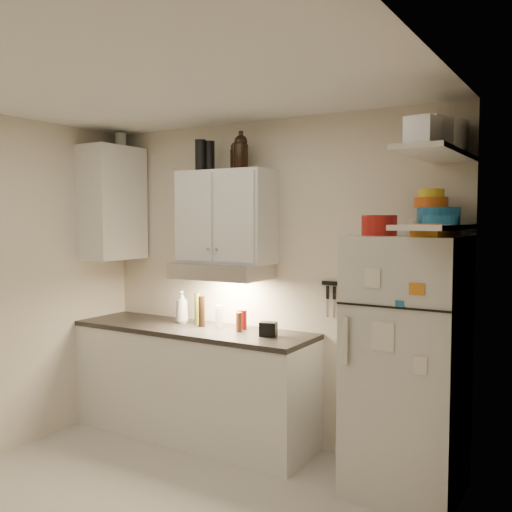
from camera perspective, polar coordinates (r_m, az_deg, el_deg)
The scene contains 34 objects.
ceiling at distance 3.50m, azimuth -11.75°, elevation 16.90°, with size 3.20×3.00×0.02m, color white.
back_wall at distance 4.65m, azimuth 1.28°, elevation -2.56°, with size 3.20×0.02×2.60m, color beige.
right_wall at distance 2.64m, azimuth 15.36°, elevation -7.49°, with size 0.02×3.00×2.60m, color beige.
base_cabinet at distance 4.87m, azimuth -6.37°, elevation -12.62°, with size 2.10×0.60×0.88m, color white.
countertop at distance 4.76m, azimuth -6.41°, elevation -7.30°, with size 2.10×0.62×0.04m, color #2A2624.
upper_cabinet at distance 4.64m, azimuth -3.02°, elevation 3.92°, with size 0.80×0.33×0.75m, color white.
side_cabinet at distance 5.27m, azimuth -14.16°, elevation 5.14°, with size 0.33×0.55×1.00m, color white.
range_hood at distance 4.60m, azimuth -3.46°, elevation -1.51°, with size 0.76×0.46×0.12m, color silver.
fridge at distance 3.92m, azimuth 14.86°, elevation -10.54°, with size 0.70×0.68×1.70m, color silver.
shelf_hi at distance 3.65m, azimuth 17.66°, elevation 9.72°, with size 0.30×0.95×0.03m, color white.
shelf_lo at distance 3.62m, azimuth 17.52°, elevation 2.79°, with size 0.30×0.95×0.03m, color white.
knife_strip at distance 4.32m, azimuth 9.18°, elevation -2.82°, with size 0.42×0.02×0.03m, color black.
dutch_oven at distance 3.80m, azimuth 12.22°, elevation 3.01°, with size 0.23×0.23×0.13m, color #A41813.
book_stack at distance 3.59m, azimuth 17.42°, elevation 2.46°, with size 0.19×0.24×0.08m, color orange.
spice_jar at distance 3.79m, azimuth 15.40°, elevation 2.75°, with size 0.06×0.06×0.11m, color silver.
stock_pot at distance 3.97m, azimuth 18.22°, elevation 11.04°, with size 0.31×0.31×0.22m, color silver.
tin_a at distance 3.61m, azimuth 17.09°, elevation 11.59°, with size 0.19×0.17×0.19m, color #AAAAAD.
tin_b at distance 3.36m, azimuth 16.30°, elevation 11.89°, with size 0.16×0.16×0.16m, color #AAAAAD.
bowl_teal at distance 3.90m, azimuth 17.78°, elevation 3.86°, with size 0.27×0.27×0.11m, color #1B6497.
bowl_orange at distance 3.92m, azimuth 17.08°, elevation 5.15°, with size 0.22×0.22×0.07m, color #D35613.
bowl_yellow at distance 3.92m, azimuth 17.10°, elevation 6.02°, with size 0.17×0.17×0.05m, color yellow.
plates at distance 3.59m, azimuth 18.02°, elevation 3.44°, with size 0.22×0.22×0.05m, color #1B6497.
growler_a at distance 4.66m, azimuth -1.98°, elevation 10.00°, with size 0.10×0.10×0.24m, color black, non-canonical shape.
growler_b at distance 4.51m, azimuth -1.52°, elevation 10.41°, with size 0.11×0.11×0.27m, color black, non-canonical shape.
thermos_a at distance 4.74m, azimuth -4.68°, elevation 9.92°, with size 0.08×0.08×0.24m, color black.
thermos_b at distance 4.72m, azimuth -5.58°, elevation 9.98°, with size 0.09×0.09×0.25m, color black.
side_jar at distance 5.41m, azimuth -13.39°, elevation 11.15°, with size 0.10×0.10×0.14m, color silver.
soap_bottle at distance 4.93m, azimuth -7.41°, elevation -4.88°, with size 0.12×0.12×0.31m, color white.
pepper_mill at distance 4.52m, azimuth -1.72°, elevation -6.62°, with size 0.05×0.05×0.15m, color brown.
oil_bottle at distance 4.88m, azimuth -5.90°, elevation -5.24°, with size 0.05×0.05×0.26m, color #656A1A.
vinegar_bottle at distance 4.74m, azimuth -5.45°, elevation -5.54°, with size 0.05×0.05×0.25m, color black.
clear_bottle at distance 4.70m, azimuth -3.70°, elevation -6.05°, with size 0.06×0.06×0.18m, color silver.
red_jar at distance 4.63m, azimuth -1.40°, elevation -6.37°, with size 0.08×0.08×0.16m, color #A41813.
caddy at distance 4.36m, azimuth 1.24°, elevation -7.32°, with size 0.13×0.09×0.11m, color black.
Camera 1 is at (2.32, -2.49, 1.81)m, focal length 40.00 mm.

